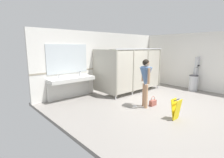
# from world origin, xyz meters

# --- Properties ---
(ground_plane) EXTENTS (6.88, 6.61, 0.10)m
(ground_plane) POSITION_xyz_m (0.00, 0.00, -0.05)
(ground_plane) COLOR gray
(wall_back) EXTENTS (6.88, 0.12, 2.63)m
(wall_back) POSITION_xyz_m (0.00, 3.07, 1.31)
(wall_back) COLOR silver
(wall_back) RESTS_ON ground_plane
(wall_side_right) EXTENTS (0.12, 6.61, 2.63)m
(wall_side_right) POSITION_xyz_m (3.20, 0.00, 1.31)
(wall_side_right) COLOR silver
(wall_side_right) RESTS_ON ground_plane
(wall_back_tile_band) EXTENTS (6.88, 0.01, 0.06)m
(wall_back_tile_band) POSITION_xyz_m (0.00, 3.00, 1.05)
(wall_back_tile_band) COLOR #9E937F
(wall_back_tile_band) RESTS_ON wall_back
(vanity_counter) EXTENTS (1.79, 0.53, 0.95)m
(vanity_counter) POSITION_xyz_m (-2.00, 2.80, 0.61)
(vanity_counter) COLOR silver
(vanity_counter) RESTS_ON ground_plane
(mirror_panel) EXTENTS (1.69, 0.02, 1.10)m
(mirror_panel) POSITION_xyz_m (-2.00, 2.99, 1.54)
(mirror_panel) COLOR silver
(mirror_panel) RESTS_ON wall_back
(bathroom_stalls) EXTENTS (2.90, 1.51, 1.92)m
(bathroom_stalls) POSITION_xyz_m (0.61, 2.02, 1.01)
(bathroom_stalls) COLOR #B2AD9E
(bathroom_stalls) RESTS_ON ground_plane
(paper_towel_dispenser_upper) EXTENTS (0.33, 0.13, 0.46)m
(paper_towel_dispenser_upper) POSITION_xyz_m (3.07, 0.17, 1.31)
(paper_towel_dispenser_upper) COLOR #B7BABF
(paper_towel_dispenser_upper) RESTS_ON wall_side_right
(paper_towel_dispenser_lower) EXTENTS (0.39, 0.13, 0.48)m
(paper_towel_dispenser_lower) POSITION_xyz_m (3.07, 0.19, 0.81)
(paper_towel_dispenser_lower) COLOR #B7BABF
(paper_towel_dispenser_lower) RESTS_ON wall_side_right
(trash_bin) EXTENTS (0.40, 0.40, 0.72)m
(trash_bin) POSITION_xyz_m (2.79, 0.17, 0.36)
(trash_bin) COLOR #B7BABF
(trash_bin) RESTS_ON ground_plane
(person_standing) EXTENTS (0.55, 0.55, 1.60)m
(person_standing) POSITION_xyz_m (-0.67, 0.26, 1.01)
(person_standing) COLOR tan
(person_standing) RESTS_ON ground_plane
(handbag) EXTENTS (0.28, 0.12, 0.33)m
(handbag) POSITION_xyz_m (-0.35, 0.16, 0.11)
(handbag) COLOR #934C42
(handbag) RESTS_ON ground_plane
(soap_dispenser) EXTENTS (0.07, 0.07, 0.19)m
(soap_dispenser) POSITION_xyz_m (-1.53, 2.88, 0.91)
(soap_dispenser) COLOR white
(soap_dispenser) RESTS_ON vanity_counter
(paper_cup) EXTENTS (0.07, 0.07, 0.08)m
(paper_cup) POSITION_xyz_m (-1.42, 2.59, 0.87)
(paper_cup) COLOR white
(paper_cup) RESTS_ON vanity_counter
(wet_floor_sign) EXTENTS (0.28, 0.19, 0.58)m
(wet_floor_sign) POSITION_xyz_m (-0.86, -0.95, 0.30)
(wet_floor_sign) COLOR yellow
(wet_floor_sign) RESTS_ON ground_plane
(floor_drain_cover) EXTENTS (0.14, 0.14, 0.01)m
(floor_drain_cover) POSITION_xyz_m (-0.85, 0.53, 0.00)
(floor_drain_cover) COLOR #B7BABF
(floor_drain_cover) RESTS_ON ground_plane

